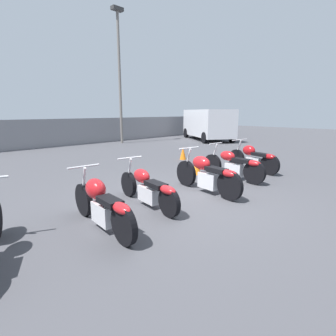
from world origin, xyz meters
TOP-DOWN VIEW (x-y plane):
  - ground_plane at (0.00, 0.00)m, footprint 60.00×60.00m
  - fence_back at (0.00, 11.04)m, footprint 40.00×0.04m
  - light_pole_left at (5.49, 9.89)m, footprint 0.70×0.35m
  - motorcycle_slot_1 at (-2.10, -0.06)m, footprint 0.59×2.09m
  - motorcycle_slot_2 at (-0.84, 0.21)m, footprint 0.65×2.13m
  - motorcycle_slot_3 at (0.78, -0.11)m, footprint 0.66×2.15m
  - motorcycle_slot_4 at (2.35, 0.10)m, footprint 0.57×2.12m
  - motorcycle_slot_5 at (3.76, 0.19)m, footprint 0.75×1.97m
  - parked_van at (10.87, 7.23)m, footprint 4.40×5.38m
  - traffic_cone_near at (2.14, 1.30)m, footprint 0.36×0.36m
  - traffic_cone_far at (3.80, 3.31)m, footprint 0.26×0.26m

SIDE VIEW (x-z plane):
  - ground_plane at x=0.00m, z-range 0.00..0.00m
  - traffic_cone_near at x=2.14m, z-range 0.00..0.37m
  - traffic_cone_far at x=3.80m, z-range 0.00..0.53m
  - motorcycle_slot_2 at x=-0.84m, z-range -0.08..0.86m
  - motorcycle_slot_4 at x=2.35m, z-range -0.08..0.93m
  - motorcycle_slot_1 at x=-2.10m, z-range -0.06..0.92m
  - motorcycle_slot_5 at x=3.76m, z-range -0.07..0.94m
  - motorcycle_slot_3 at x=0.78m, z-range -0.06..0.98m
  - fence_back at x=0.00m, z-range 0.00..1.55m
  - parked_van at x=10.87m, z-range 0.12..2.20m
  - light_pole_left at x=5.49m, z-range 0.68..8.48m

